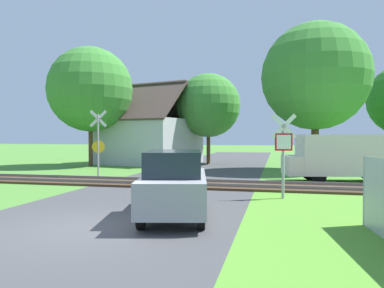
{
  "coord_description": "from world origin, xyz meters",
  "views": [
    {
      "loc": [
        4.4,
        -7.99,
        2.18
      ],
      "look_at": [
        0.5,
        8.95,
        1.8
      ],
      "focal_mm": 35.0,
      "sensor_mm": 36.0,
      "label": 1
    }
  ],
  "objects": [
    {
      "name": "tree_left",
      "position": [
        -8.84,
        16.75,
        5.53
      ],
      "size": [
        6.1,
        6.1,
        8.59
      ],
      "color": "#513823",
      "rests_on": "ground"
    },
    {
      "name": "parked_car",
      "position": [
        1.7,
        1.63,
        0.89
      ],
      "size": [
        2.44,
        4.25,
        1.78
      ],
      "rotation": [
        0.0,
        0.0,
        0.21
      ],
      "color": "#99999E",
      "rests_on": "ground"
    },
    {
      "name": "crossing_sign_far",
      "position": [
        -4.53,
        9.5,
        1.91
      ],
      "size": [
        0.85,
        0.27,
        3.5
      ],
      "rotation": [
        0.0,
        0.0,
        0.28
      ],
      "color": "#9E9EA5",
      "rests_on": "ground"
    },
    {
      "name": "rail_track",
      "position": [
        0.0,
        7.95,
        0.06
      ],
      "size": [
        60.0,
        2.6,
        0.22
      ],
      "color": "#422D1E",
      "rests_on": "ground"
    },
    {
      "name": "stop_sign_near",
      "position": [
        4.58,
        5.3,
        1.73
      ],
      "size": [
        0.86,
        0.22,
        2.95
      ],
      "rotation": [
        0.0,
        0.0,
        3.35
      ],
      "color": "#9E9EA5",
      "rests_on": "ground"
    },
    {
      "name": "road_asphalt",
      "position": [
        0.0,
        2.0,
        0.0
      ],
      "size": [
        7.02,
        80.0,
        0.01
      ],
      "primitive_type": "cube",
      "color": "#424244",
      "rests_on": "ground"
    },
    {
      "name": "mail_truck",
      "position": [
        7.3,
        10.8,
        1.24
      ],
      "size": [
        5.16,
        2.76,
        2.24
      ],
      "rotation": [
        0.0,
        0.0,
        1.76
      ],
      "color": "silver",
      "rests_on": "ground"
    },
    {
      "name": "house",
      "position": [
        -5.49,
        20.06,
        1.94
      ],
      "size": [
        8.14,
        8.18,
        6.37
      ],
      "rotation": [
        0.0,
        0.0,
        -0.25
      ],
      "color": "#B7B7BC",
      "rests_on": "ground"
    },
    {
      "name": "ground_plane",
      "position": [
        0.0,
        0.0,
        0.0
      ],
      "size": [
        160.0,
        160.0,
        0.0
      ],
      "primitive_type": "plane",
      "color": "#4C8433"
    },
    {
      "name": "tree_right",
      "position": [
        6.65,
        16.41,
        5.87
      ],
      "size": [
        6.66,
        6.66,
        9.21
      ],
      "color": "#513823",
      "rests_on": "ground"
    },
    {
      "name": "tree_center",
      "position": [
        -0.92,
        20.9,
        4.57
      ],
      "size": [
        5.0,
        5.0,
        7.07
      ],
      "color": "#513823",
      "rests_on": "ground"
    }
  ]
}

